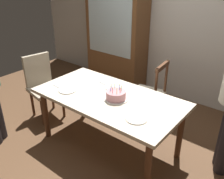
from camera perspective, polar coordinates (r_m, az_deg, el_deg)
The scene contains 12 objects.
ground at distance 3.31m, azimuth -0.69°, elevation -12.68°, with size 6.40×6.40×0.00m, color brown.
back_wall at distance 4.24m, azimuth 15.84°, elevation 14.75°, with size 6.40×0.10×2.60m, color beige.
dining_table at distance 2.95m, azimuth -0.76°, elevation -2.90°, with size 1.77×0.92×0.73m.
birthday_cake at distance 2.81m, azimuth 0.91°, elevation -1.40°, with size 0.28×0.28×0.17m.
plate_near_celebrant at distance 3.08m, azimuth -10.25°, elevation -0.13°, with size 0.22×0.22×0.01m, color white.
plate_far_side at distance 3.10m, azimuth 0.41°, elevation 0.49°, with size 0.22×0.22×0.01m, color white.
plate_near_guest at distance 2.49m, azimuth 5.67°, elevation -6.69°, with size 0.22×0.22×0.01m, color white.
fork_near_celebrant at distance 3.19m, azimuth -12.34°, elevation 0.55°, with size 0.18×0.02×0.01m, color silver.
fork_far_side at distance 3.19m, azimuth -1.82°, elevation 1.24°, with size 0.18×0.02×0.01m, color silver.
chair_spindle_back at distance 3.56m, azimuth 8.43°, elevation -1.10°, with size 0.49×0.49×0.95m.
chair_upholstered at distance 3.84m, azimuth -15.74°, elevation 1.47°, with size 0.51×0.51×0.95m.
china_cabinet at distance 4.61m, azimuth 1.11°, elevation 12.15°, with size 1.10×0.45×1.90m.
Camera 1 is at (1.64, -1.98, 2.09)m, focal length 39.64 mm.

